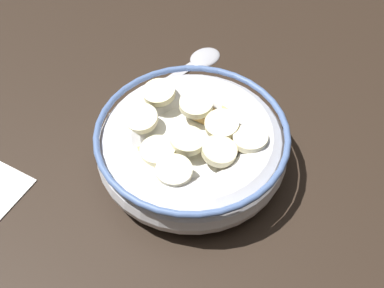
% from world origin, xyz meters
% --- Properties ---
extents(ground_plane, '(0.98, 0.98, 0.02)m').
position_xyz_m(ground_plane, '(0.00, 0.00, -0.01)').
color(ground_plane, black).
extents(cereal_bowl, '(0.18, 0.18, 0.06)m').
position_xyz_m(cereal_bowl, '(0.00, -0.00, 0.03)').
color(cereal_bowl, silver).
rests_on(cereal_bowl, ground_plane).
extents(spoon, '(0.15, 0.09, 0.01)m').
position_xyz_m(spoon, '(0.13, 0.05, 0.00)').
color(spoon, '#A5A5AD').
rests_on(spoon, ground_plane).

